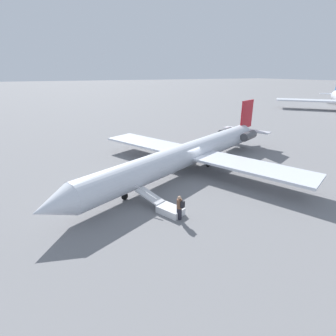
% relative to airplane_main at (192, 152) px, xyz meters
% --- Properties ---
extents(ground_plane, '(600.00, 600.00, 0.00)m').
position_rel_airplane_main_xyz_m(ground_plane, '(0.79, 0.36, -1.76)').
color(ground_plane, slate).
extents(airplane_main, '(28.53, 22.60, 5.90)m').
position_rel_airplane_main_xyz_m(airplane_main, '(0.00, 0.00, 0.00)').
color(airplane_main, silver).
rests_on(airplane_main, ground).
extents(boarding_stairs, '(2.58, 4.07, 1.54)m').
position_rel_airplane_main_xyz_m(boarding_stairs, '(6.10, 6.77, -1.40)').
color(boarding_stairs, silver).
rests_on(boarding_stairs, ground).
extents(passenger, '(0.46, 0.57, 1.74)m').
position_rel_airplane_main_xyz_m(passenger, '(5.72, 8.10, -0.75)').
color(passenger, '#23232D').
rests_on(passenger, ground).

